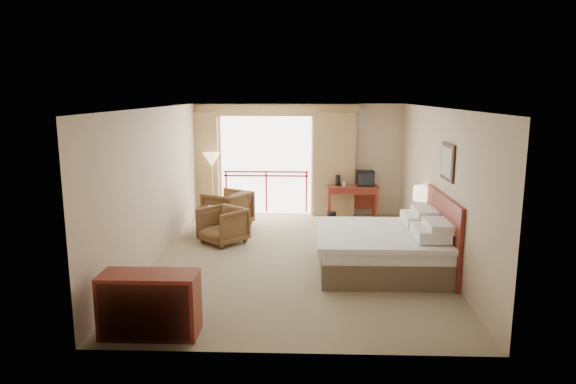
{
  "coord_description": "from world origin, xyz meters",
  "views": [
    {
      "loc": [
        0.18,
        -8.94,
        2.95
      ],
      "look_at": [
        -0.15,
        0.4,
        1.14
      ],
      "focal_mm": 32.0,
      "sensor_mm": 36.0,
      "label": 1
    }
  ],
  "objects_px": {
    "armchair_near": "(223,243)",
    "dresser": "(150,304)",
    "nightstand": "(421,232)",
    "armchair_far": "(228,227)",
    "table_lamp": "(422,194)",
    "desk": "(352,192)",
    "wastebasket": "(331,218)",
    "tv": "(365,178)",
    "side_table": "(209,217)",
    "bed": "(384,248)",
    "floor_lamp": "(212,162)"
  },
  "relations": [
    {
      "from": "wastebasket",
      "to": "dresser",
      "type": "distance_m",
      "value": 6.13
    },
    {
      "from": "nightstand",
      "to": "armchair_far",
      "type": "bearing_deg",
      "value": 159.44
    },
    {
      "from": "floor_lamp",
      "to": "bed",
      "type": "bearing_deg",
      "value": -45.16
    },
    {
      "from": "wastebasket",
      "to": "armchair_far",
      "type": "height_order",
      "value": "armchair_far"
    },
    {
      "from": "tv",
      "to": "armchair_far",
      "type": "xyz_separation_m",
      "value": [
        -3.15,
        -0.93,
        -0.96
      ]
    },
    {
      "from": "desk",
      "to": "armchair_far",
      "type": "height_order",
      "value": "desk"
    },
    {
      "from": "armchair_far",
      "to": "armchair_near",
      "type": "distance_m",
      "value": 1.29
    },
    {
      "from": "armchair_far",
      "to": "side_table",
      "type": "xyz_separation_m",
      "value": [
        -0.27,
        -0.76,
        0.41
      ]
    },
    {
      "from": "table_lamp",
      "to": "desk",
      "type": "height_order",
      "value": "table_lamp"
    },
    {
      "from": "dresser",
      "to": "armchair_near",
      "type": "bearing_deg",
      "value": 83.96
    },
    {
      "from": "table_lamp",
      "to": "armchair_far",
      "type": "relative_size",
      "value": 0.66
    },
    {
      "from": "nightstand",
      "to": "dresser",
      "type": "distance_m",
      "value": 5.74
    },
    {
      "from": "armchair_far",
      "to": "armchair_near",
      "type": "height_order",
      "value": "armchair_far"
    },
    {
      "from": "nightstand",
      "to": "armchair_far",
      "type": "distance_m",
      "value": 4.22
    },
    {
      "from": "nightstand",
      "to": "tv",
      "type": "bearing_deg",
      "value": 108.26
    },
    {
      "from": "bed",
      "to": "floor_lamp",
      "type": "relative_size",
      "value": 1.36
    },
    {
      "from": "bed",
      "to": "table_lamp",
      "type": "distance_m",
      "value": 1.89
    },
    {
      "from": "tv",
      "to": "armchair_near",
      "type": "distance_m",
      "value": 3.89
    },
    {
      "from": "floor_lamp",
      "to": "dresser",
      "type": "distance_m",
      "value": 6.14
    },
    {
      "from": "nightstand",
      "to": "armchair_near",
      "type": "distance_m",
      "value": 3.91
    },
    {
      "from": "desk",
      "to": "armchair_near",
      "type": "distance_m",
      "value": 3.62
    },
    {
      "from": "nightstand",
      "to": "side_table",
      "type": "height_order",
      "value": "side_table"
    },
    {
      "from": "bed",
      "to": "dresser",
      "type": "distance_m",
      "value": 4.08
    },
    {
      "from": "desk",
      "to": "floor_lamp",
      "type": "relative_size",
      "value": 0.77
    },
    {
      "from": "tv",
      "to": "armchair_far",
      "type": "height_order",
      "value": "tv"
    },
    {
      "from": "desk",
      "to": "wastebasket",
      "type": "xyz_separation_m",
      "value": [
        -0.52,
        -0.64,
        -0.48
      ]
    },
    {
      "from": "table_lamp",
      "to": "desk",
      "type": "bearing_deg",
      "value": 117.15
    },
    {
      "from": "desk",
      "to": "wastebasket",
      "type": "bearing_deg",
      "value": -133.85
    },
    {
      "from": "floor_lamp",
      "to": "dresser",
      "type": "bearing_deg",
      "value": -86.98
    },
    {
      "from": "armchair_near",
      "to": "side_table",
      "type": "height_order",
      "value": "side_table"
    },
    {
      "from": "desk",
      "to": "tv",
      "type": "relative_size",
      "value": 3.01
    },
    {
      "from": "side_table",
      "to": "floor_lamp",
      "type": "relative_size",
      "value": 0.38
    },
    {
      "from": "bed",
      "to": "table_lamp",
      "type": "bearing_deg",
      "value": 58.07
    },
    {
      "from": "tv",
      "to": "armchair_near",
      "type": "relative_size",
      "value": 0.5
    },
    {
      "from": "bed",
      "to": "desk",
      "type": "relative_size",
      "value": 1.77
    },
    {
      "from": "desk",
      "to": "armchair_near",
      "type": "height_order",
      "value": "desk"
    },
    {
      "from": "nightstand",
      "to": "table_lamp",
      "type": "xyz_separation_m",
      "value": [
        0.0,
        0.05,
        0.74
      ]
    },
    {
      "from": "armchair_far",
      "to": "floor_lamp",
      "type": "xyz_separation_m",
      "value": [
        -0.48,
        0.81,
        1.35
      ]
    },
    {
      "from": "side_table",
      "to": "wastebasket",
      "type": "bearing_deg",
      "value": 23.08
    },
    {
      "from": "desk",
      "to": "dresser",
      "type": "xyz_separation_m",
      "value": [
        -3.01,
        -6.23,
        -0.22
      ]
    },
    {
      "from": "tv",
      "to": "dresser",
      "type": "height_order",
      "value": "tv"
    },
    {
      "from": "armchair_near",
      "to": "table_lamp",
      "type": "bearing_deg",
      "value": 41.12
    },
    {
      "from": "table_lamp",
      "to": "armchair_far",
      "type": "distance_m",
      "value": 4.32
    },
    {
      "from": "bed",
      "to": "nightstand",
      "type": "relative_size",
      "value": 3.79
    },
    {
      "from": "table_lamp",
      "to": "dresser",
      "type": "distance_m",
      "value": 5.8
    },
    {
      "from": "table_lamp",
      "to": "desk",
      "type": "relative_size",
      "value": 0.49
    },
    {
      "from": "armchair_far",
      "to": "side_table",
      "type": "height_order",
      "value": "side_table"
    },
    {
      "from": "desk",
      "to": "tv",
      "type": "xyz_separation_m",
      "value": [
        0.3,
        -0.06,
        0.35
      ]
    },
    {
      "from": "armchair_near",
      "to": "floor_lamp",
      "type": "relative_size",
      "value": 0.51
    },
    {
      "from": "armchair_near",
      "to": "dresser",
      "type": "height_order",
      "value": "dresser"
    }
  ]
}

